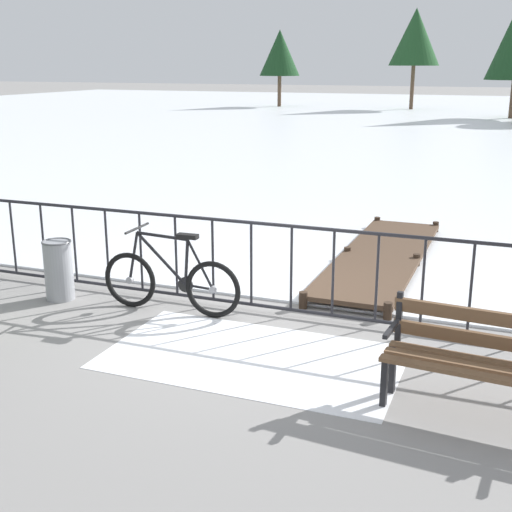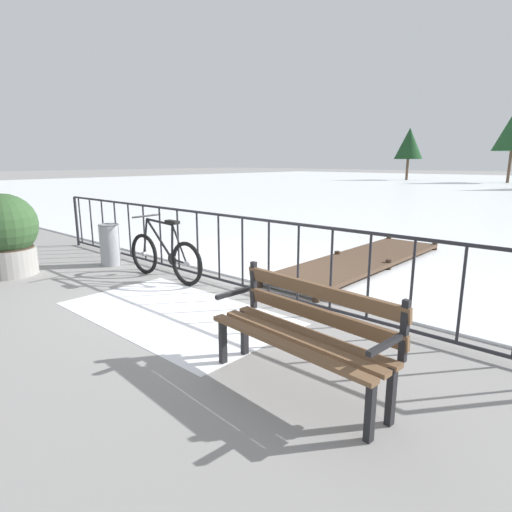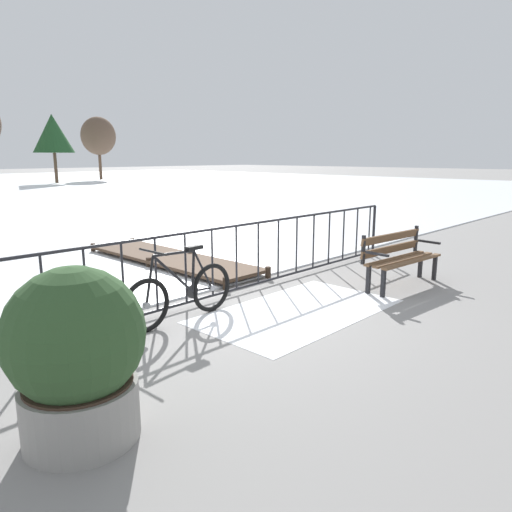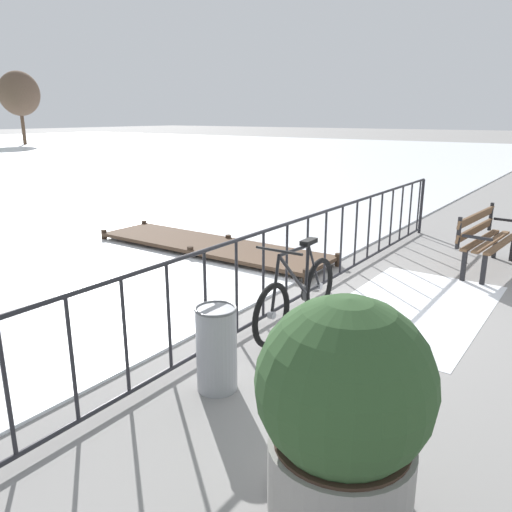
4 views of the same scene
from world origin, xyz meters
name	(u,v)px [view 3 (image 3 of 4)]	position (x,y,z in m)	size (l,w,h in m)	color
ground_plane	(213,301)	(0.00, 0.00, 0.00)	(160.00, 160.00, 0.00)	gray
snow_patch	(298,311)	(0.49, -1.20, 0.00)	(2.86, 1.63, 0.01)	white
railing_fence	(212,263)	(0.00, 0.00, 0.56)	(9.06, 0.06, 1.07)	#232328
bicycle_near_railing	(181,293)	(-0.84, -0.36, 0.37)	(1.71, 0.52, 0.97)	black
park_bench	(399,254)	(2.64, -1.53, 0.51)	(1.63, 0.61, 0.89)	brown
planter_with_shrub	(76,354)	(-2.95, -1.89, 0.67)	(1.00, 1.00, 1.31)	gray
trash_bin	(72,323)	(-2.32, -0.46, 0.37)	(0.35, 0.35, 0.73)	gray
wooden_dock	(170,258)	(1.03, 2.44, 0.12)	(1.10, 4.37, 0.20)	#4C3828
tree_far_east	(53,134)	(11.98, 32.13, 3.77)	(3.05, 3.05, 5.22)	brown
tree_extra	(98,136)	(17.27, 34.96, 3.81)	(3.01, 3.01, 5.48)	brown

